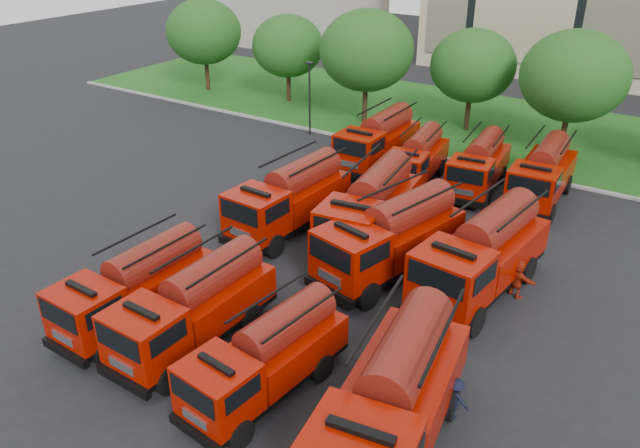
# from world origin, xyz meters

# --- Properties ---
(ground) EXTENTS (140.00, 140.00, 0.00)m
(ground) POSITION_xyz_m (0.00, 0.00, 0.00)
(ground) COLOR black
(ground) RESTS_ON ground
(lawn) EXTENTS (70.00, 16.00, 0.12)m
(lawn) POSITION_xyz_m (0.00, 26.00, 0.06)
(lawn) COLOR #174913
(lawn) RESTS_ON ground
(curb) EXTENTS (70.00, 0.30, 0.14)m
(curb) POSITION_xyz_m (0.00, 17.90, 0.07)
(curb) COLOR gray
(curb) RESTS_ON ground
(tree_0) EXTENTS (6.30, 6.30, 7.70)m
(tree_0) POSITION_xyz_m (-24.00, 22.00, 5.02)
(tree_0) COLOR #382314
(tree_0) RESTS_ON ground
(tree_1) EXTENTS (5.71, 5.71, 6.98)m
(tree_1) POSITION_xyz_m (-16.00, 23.00, 4.55)
(tree_1) COLOR #382314
(tree_1) RESTS_ON ground
(tree_2) EXTENTS (6.72, 6.72, 8.22)m
(tree_2) POSITION_xyz_m (-8.00, 21.50, 5.35)
(tree_2) COLOR #382314
(tree_2) RESTS_ON ground
(tree_3) EXTENTS (5.88, 5.88, 7.19)m
(tree_3) POSITION_xyz_m (-1.00, 24.00, 4.68)
(tree_3) COLOR #382314
(tree_3) RESTS_ON ground
(tree_4) EXTENTS (6.55, 6.55, 8.01)m
(tree_4) POSITION_xyz_m (6.00, 22.50, 5.22)
(tree_4) COLOR #382314
(tree_4) RESTS_ON ground
(lamp_post_0) EXTENTS (0.60, 0.25, 5.11)m
(lamp_post_0) POSITION_xyz_m (-10.00, 17.20, 2.90)
(lamp_post_0) COLOR black
(lamp_post_0) RESTS_ON ground
(fire_truck_0) EXTENTS (2.61, 6.77, 3.05)m
(fire_truck_0) POSITION_xyz_m (-3.14, -4.89, 1.54)
(fire_truck_0) COLOR black
(fire_truck_0) RESTS_ON ground
(fire_truck_1) EXTENTS (2.66, 6.97, 3.15)m
(fire_truck_1) POSITION_xyz_m (-0.27, -4.68, 1.59)
(fire_truck_1) COLOR black
(fire_truck_1) RESTS_ON ground
(fire_truck_2) EXTENTS (2.83, 6.52, 2.88)m
(fire_truck_2) POSITION_xyz_m (3.55, -5.35, 1.45)
(fire_truck_2) COLOR black
(fire_truck_2) RESTS_ON ground
(fire_truck_3) EXTENTS (3.92, 8.31, 3.63)m
(fire_truck_3) POSITION_xyz_m (8.10, -5.32, 1.83)
(fire_truck_3) COLOR black
(fire_truck_3) RESTS_ON ground
(fire_truck_4) EXTENTS (3.02, 7.53, 3.37)m
(fire_truck_4) POSITION_xyz_m (-2.72, 4.68, 1.70)
(fire_truck_4) COLOR black
(fire_truck_4) RESTS_ON ground
(fire_truck_5) EXTENTS (3.78, 8.15, 3.57)m
(fire_truck_5) POSITION_xyz_m (1.32, 5.62, 1.80)
(fire_truck_5) COLOR black
(fire_truck_5) RESTS_ON ground
(fire_truck_6) EXTENTS (4.28, 8.01, 3.47)m
(fire_truck_6) POSITION_xyz_m (3.40, 3.68, 1.75)
(fire_truck_6) COLOR black
(fire_truck_6) RESTS_ON ground
(fire_truck_7) EXTENTS (3.59, 8.12, 3.58)m
(fire_truck_7) POSITION_xyz_m (7.24, 4.33, 1.80)
(fire_truck_7) COLOR black
(fire_truck_7) RESTS_ON ground
(fire_truck_8) EXTENTS (2.71, 7.23, 3.28)m
(fire_truck_8) POSITION_xyz_m (-3.18, 14.64, 1.65)
(fire_truck_8) COLOR black
(fire_truck_8) RESTS_ON ground
(fire_truck_9) EXTENTS (3.01, 6.58, 2.89)m
(fire_truck_9) POSITION_xyz_m (-0.02, 13.55, 1.45)
(fire_truck_9) COLOR black
(fire_truck_9) RESTS_ON ground
(fire_truck_10) EXTENTS (2.97, 6.73, 2.97)m
(fire_truck_10) POSITION_xyz_m (3.39, 14.45, 1.49)
(fire_truck_10) COLOR black
(fire_truck_10) RESTS_ON ground
(fire_truck_11) EXTENTS (2.84, 7.07, 3.16)m
(fire_truck_11) POSITION_xyz_m (6.79, 14.90, 1.59)
(fire_truck_11) COLOR black
(fire_truck_11) RESTS_ON ground
(firefighter_3) EXTENTS (1.01, 0.58, 1.50)m
(firefighter_3) POSITION_xyz_m (9.19, -3.08, 0.00)
(firefighter_3) COLOR black
(firefighter_3) RESTS_ON ground
(firefighter_4) EXTENTS (1.09, 1.03, 1.87)m
(firefighter_4) POSITION_xyz_m (-1.47, -0.20, 0.00)
(firefighter_4) COLOR black
(firefighter_4) RESTS_ON ground
(firefighter_5) EXTENTS (1.73, 1.33, 1.72)m
(firefighter_5) POSITION_xyz_m (8.68, 4.86, 0.00)
(firefighter_5) COLOR #A3210C
(firefighter_5) RESTS_ON ground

